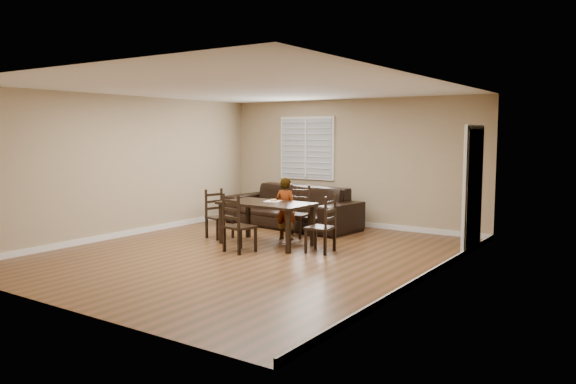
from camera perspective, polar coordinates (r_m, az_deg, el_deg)
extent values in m
plane|color=brown|center=(9.34, -3.80, -6.27)|extent=(7.00, 7.00, 0.00)
cube|color=tan|center=(12.09, 6.43, 2.96)|extent=(6.00, 0.04, 2.70)
cube|color=tan|center=(6.75, -22.47, 0.17)|extent=(6.00, 0.04, 2.70)
cube|color=tan|center=(11.24, -16.00, 2.54)|extent=(0.04, 7.00, 2.70)
cube|color=tan|center=(7.68, 14.08, 1.09)|extent=(0.04, 7.00, 2.70)
cube|color=white|center=(9.15, -3.92, 10.48)|extent=(6.00, 7.00, 0.04)
cube|color=white|center=(12.59, 1.89, 4.48)|extent=(1.40, 0.08, 1.40)
cube|color=white|center=(9.80, 18.31, 0.09)|extent=(0.06, 0.94, 2.05)
cylinder|color=#332114|center=(9.53, 17.62, -0.50)|extent=(0.06, 0.06, 0.02)
cube|color=white|center=(12.22, 6.32, -3.14)|extent=(6.00, 0.03, 0.10)
cube|color=white|center=(11.38, -15.76, -4.01)|extent=(0.03, 7.00, 0.10)
cube|color=white|center=(7.89, 13.74, -8.34)|extent=(0.03, 7.00, 0.10)
cube|color=black|center=(9.95, -2.19, -1.18)|extent=(1.64, 0.94, 0.05)
cube|color=black|center=(10.17, -6.77, -3.23)|extent=(0.07, 0.07, 0.72)
cube|color=black|center=(9.27, 0.03, -4.09)|extent=(0.07, 0.07, 0.72)
cube|color=black|center=(10.74, -4.08, -2.71)|extent=(0.07, 0.07, 0.72)
cube|color=black|center=(9.89, 2.54, -3.45)|extent=(0.07, 0.07, 0.72)
cube|color=black|center=(10.72, 0.78, -2.34)|extent=(0.48, 0.45, 0.04)
cube|color=black|center=(10.88, 1.26, -1.85)|extent=(0.45, 0.08, 0.99)
cube|color=black|center=(10.70, -0.59, -3.57)|extent=(0.04, 0.04, 0.41)
cube|color=black|center=(10.51, 1.24, -3.74)|extent=(0.04, 0.04, 0.41)
cube|color=black|center=(11.01, 0.34, -3.30)|extent=(0.04, 0.04, 0.41)
cube|color=black|center=(10.82, 2.13, -3.46)|extent=(0.04, 0.04, 0.41)
cube|color=black|center=(9.42, -4.92, -3.55)|extent=(0.51, 0.49, 0.04)
cube|color=black|center=(9.29, -5.80, -3.26)|extent=(0.44, 0.12, 0.99)
cube|color=black|center=(9.43, -3.32, -4.89)|extent=(0.05, 0.05, 0.40)
cube|color=black|center=(9.71, -4.84, -4.58)|extent=(0.05, 0.05, 0.40)
cube|color=black|center=(9.20, -4.97, -5.18)|extent=(0.05, 0.05, 0.40)
cube|color=black|center=(9.49, -6.48, -4.85)|extent=(0.05, 0.05, 0.40)
cube|color=black|center=(10.70, -6.96, -2.56)|extent=(0.47, 0.49, 0.04)
cube|color=black|center=(10.83, -7.52, -2.12)|extent=(0.13, 0.42, 0.93)
cube|color=black|center=(10.49, -7.20, -3.88)|extent=(0.04, 0.04, 0.38)
cube|color=black|center=(10.71, -5.64, -3.67)|extent=(0.04, 0.04, 0.38)
cube|color=black|center=(10.76, -8.25, -3.65)|extent=(0.04, 0.04, 0.38)
cube|color=black|center=(10.97, -6.71, -3.45)|extent=(0.04, 0.04, 0.38)
cube|color=black|center=(9.37, 3.29, -3.65)|extent=(0.45, 0.47, 0.04)
cube|color=black|center=(9.28, 4.32, -3.32)|extent=(0.08, 0.44, 0.96)
cube|color=black|center=(9.64, 2.83, -4.67)|extent=(0.04, 0.04, 0.40)
cube|color=black|center=(9.31, 1.82, -5.05)|extent=(0.04, 0.04, 0.40)
cube|color=black|center=(9.50, 4.72, -4.85)|extent=(0.04, 0.04, 0.40)
cube|color=black|center=(9.17, 3.77, -5.24)|extent=(0.04, 0.04, 0.40)
imported|color=gray|center=(10.44, -0.23, -1.71)|extent=(0.44, 0.31, 1.16)
cube|color=beige|center=(10.09, -1.56, -0.94)|extent=(0.34, 0.34, 0.00)
torus|color=#DC8F4E|center=(10.07, -1.47, -0.83)|extent=(0.11, 0.11, 0.04)
torus|color=white|center=(10.07, -1.47, -0.76)|extent=(0.10, 0.10, 0.02)
imported|color=black|center=(11.88, 0.36, -1.49)|extent=(3.10, 1.52, 0.87)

